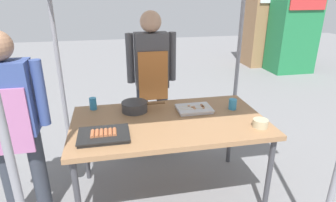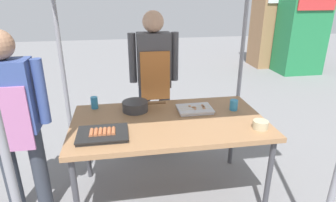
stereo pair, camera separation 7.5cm
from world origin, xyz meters
name	(u,v)px [view 2 (the right image)]	position (x,y,z in m)	size (l,w,h in m)	color
ground_plane	(169,193)	(0.00, 0.00, 0.00)	(18.00, 18.00, 0.00)	slate
stall_table	(169,126)	(0.00, 0.00, 0.70)	(1.60, 0.90, 0.75)	#9E724C
tray_grilled_sausages	(103,134)	(-0.53, -0.20, 0.77)	(0.37, 0.28, 0.05)	black
tray_meat_skewers	(195,109)	(0.26, 0.15, 0.77)	(0.31, 0.23, 0.04)	silver
cooking_wok	(135,106)	(-0.26, 0.24, 0.80)	(0.39, 0.23, 0.09)	#38383A
condiment_bowl	(260,125)	(0.68, -0.27, 0.78)	(0.12, 0.12, 0.06)	#BFB28C
drink_cup_near_edge	(234,105)	(0.61, 0.11, 0.80)	(0.07, 0.07, 0.10)	#338CBF
drink_cup_by_wok	(94,103)	(-0.63, 0.36, 0.80)	(0.06, 0.06, 0.11)	#338CBF
vendor_woman	(154,74)	(-0.03, 0.77, 0.93)	(0.52, 0.23, 1.58)	#333842
customer_nearby	(13,116)	(-1.17, -0.04, 0.89)	(0.52, 0.22, 1.52)	#333842
neighbor_stall_left	(276,22)	(3.32, 4.35, 1.05)	(0.98, 0.72, 2.08)	#9E724C
neighbor_stall_right	(302,28)	(3.56, 3.65, 0.98)	(0.90, 0.71, 1.95)	#237F47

